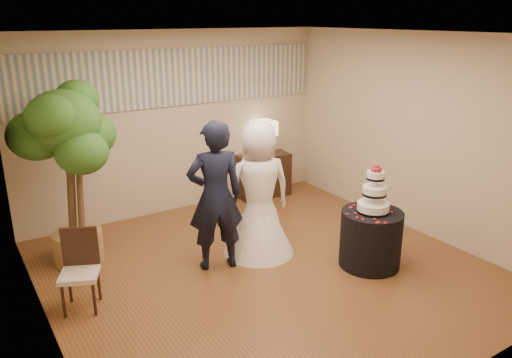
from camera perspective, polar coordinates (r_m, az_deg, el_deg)
floor at (r=6.27m, az=1.22°, el=-10.29°), size 5.00×5.00×0.00m
ceiling at (r=5.51m, az=1.43°, el=16.23°), size 5.00×5.00×0.00m
wall_back at (r=7.87m, az=-8.96°, el=6.33°), size 5.00×0.06×2.80m
wall_front at (r=4.04m, az=21.67°, el=-6.35°), size 5.00×0.06×2.80m
wall_left at (r=4.87m, az=-23.93°, el=-2.49°), size 0.06×5.00×2.80m
wall_right at (r=7.39m, az=17.69°, el=4.91°), size 0.06×5.00×2.80m
mural_border at (r=7.74m, az=-9.15°, el=11.38°), size 4.90×0.02×0.85m
groom at (r=5.99m, az=-4.67°, el=-2.00°), size 0.77×0.61×1.86m
bride at (r=6.35m, az=0.31°, el=-1.19°), size 1.10×1.10×1.76m
cake_table at (r=6.38m, az=12.98°, el=-6.67°), size 0.87×0.87×0.71m
wedding_cake at (r=6.14m, az=13.41°, el=-1.07°), size 0.39×0.39×0.60m
console at (r=8.58m, az=0.88°, el=0.42°), size 0.92×0.48×0.74m
table_lamp at (r=8.40m, az=0.90°, el=4.72°), size 0.35×0.35×0.58m
ficus_tree at (r=6.45m, az=-20.53°, el=0.45°), size 1.43×1.43×2.30m
side_chair at (r=5.62m, az=-19.55°, el=-10.00°), size 0.54×0.55×0.87m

